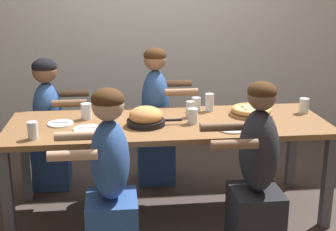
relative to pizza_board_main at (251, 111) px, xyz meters
The scene contains 19 objects.
ground_plane 1.03m from the pizza_board_main, behind, with size 18.00×18.00×0.00m, color #423833.
dining_table 0.69m from the pizza_board_main, behind, with size 2.37×0.83×0.75m.
pizza_board_main is the anchor object (origin of this frame).
skillet_bowl 0.86m from the pizza_board_main, 168.18° to the right, with size 0.40×0.28×0.14m.
empty_plate_a 0.43m from the pizza_board_main, 124.58° to the right, with size 0.21×0.21×0.02m.
empty_plate_b 1.28m from the pizza_board_main, 169.56° to the right, with size 0.20×0.20×0.02m.
empty_plate_c 1.47m from the pizza_board_main, behind, with size 0.19×0.19×0.02m.
drinking_glass_a 0.34m from the pizza_board_main, 154.00° to the left, with size 0.07×0.07×0.14m.
drinking_glass_b 1.66m from the pizza_board_main, 166.39° to the right, with size 0.07×0.07×0.12m.
drinking_glass_c 0.44m from the pizza_board_main, 159.19° to the left, with size 0.07×0.07×0.11m.
drinking_glass_d 1.28m from the pizza_board_main, behind, with size 0.08×0.08×0.12m.
drinking_glass_e 0.43m from the pizza_board_main, ahead, with size 0.08×0.08×0.12m.
drinking_glass_f 0.52m from the pizza_board_main, 161.24° to the right, with size 0.08×0.08×0.11m.
drinking_glass_g 0.49m from the pizza_board_main, behind, with size 0.06×0.06×0.13m.
drinking_glass_h 0.24m from the pizza_board_main, 69.59° to the left, with size 0.07×0.07×0.10m.
diner_near_midright 0.80m from the pizza_board_main, 102.98° to the right, with size 0.51×0.40×1.18m.
diner_far_center 0.91m from the pizza_board_main, 143.44° to the left, with size 0.51×0.40×1.21m.
diner_far_left 1.74m from the pizza_board_main, 162.25° to the left, with size 0.51×0.40×1.14m.
diner_near_midleft 1.36m from the pizza_board_main, 145.95° to the right, with size 0.51×0.40×1.16m.
Camera 1 is at (-0.38, -3.32, 1.78)m, focal length 50.00 mm.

